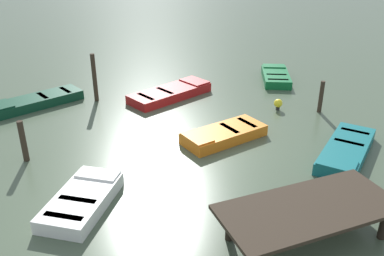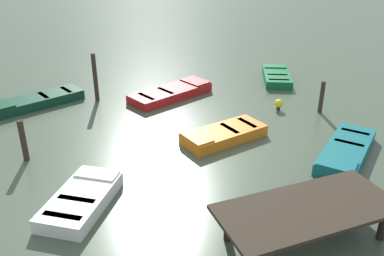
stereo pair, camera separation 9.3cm
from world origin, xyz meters
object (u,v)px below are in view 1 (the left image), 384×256
Objects in this scene: rowboat_orange at (224,134)px; rowboat_teal at (346,151)px; rowboat_dark_green at (36,101)px; rowboat_red at (171,93)px; mooring_piling_near_left at (94,78)px; marker_buoy at (278,104)px; rowboat_white at (82,200)px; dock_segment at (309,211)px; rowboat_green at (276,76)px; mooring_piling_near_right at (321,97)px; mooring_piling_mid_left at (23,141)px.

rowboat_teal is (-3.53, 2.33, -0.00)m from rowboat_orange.
rowboat_dark_green and rowboat_red have the same top height.
rowboat_orange and rowboat_teal have the same top height.
mooring_piling_near_left reaches higher than rowboat_orange.
rowboat_red is at bearing -34.17° from marker_buoy.
rowboat_orange is 0.81× the size of rowboat_red.
marker_buoy is at bearing -30.60° from rowboat_white.
marker_buoy is (-3.12, -7.64, -0.55)m from dock_segment.
rowboat_white is at bearing -40.22° from rowboat_teal.
rowboat_red and rowboat_teal have the same top height.
rowboat_white is 8.63m from rowboat_red.
rowboat_dark_green and rowboat_teal have the same top height.
rowboat_green is 3.89m from marker_buoy.
rowboat_white is 9.59m from marker_buoy.
rowboat_dark_green is at bearing -56.69° from rowboat_orange.
rowboat_green is at bearing -91.27° from mooring_piling_near_right.
mooring_piling_near_right is at bearing 155.98° from mooring_piling_near_left.
rowboat_green is at bearing -142.55° from rowboat_teal.
rowboat_white is 5.84m from rowboat_orange.
mooring_piling_mid_left is at bearing 63.70° from rowboat_dark_green.
rowboat_teal is 4.33m from marker_buoy.
rowboat_green is at bearing -178.29° from mooring_piling_near_left.
rowboat_green is (-10.00, -8.25, -0.00)m from rowboat_white.
rowboat_white is (5.22, -2.90, -0.62)m from dock_segment.
rowboat_white is 0.74× the size of rowboat_red.
rowboat_white is at bearing 75.74° from rowboat_dark_green.
rowboat_red is 1.93× the size of mooring_piling_near_left.
mooring_piling_near_right reaches higher than dock_segment.
mooring_piling_near_left is (-2.57, 0.11, 0.85)m from rowboat_dark_green.
mooring_piling_near_right is 0.63× the size of mooring_piling_near_left.
mooring_piling_near_right reaches higher than rowboat_white.
rowboat_dark_green is (6.76, -11.00, -0.62)m from dock_segment.
rowboat_white is at bearing 150.49° from rowboat_green.
rowboat_red is 3.43m from mooring_piling_near_left.
dock_segment reaches higher than rowboat_red.
rowboat_red is 1.17× the size of rowboat_teal.
mooring_piling_near_right is at bearing -151.72° from rowboat_teal.
mooring_piling_near_right is 2.82× the size of marker_buoy.
marker_buoy reaches higher than rowboat_green.
rowboat_red is (0.90, -10.37, -0.62)m from dock_segment.
dock_segment is at bearing 138.58° from mooring_piling_mid_left.
rowboat_orange is 6.71m from mooring_piling_near_left.
mooring_piling_near_right is (-4.68, -6.94, -0.16)m from dock_segment.
rowboat_red is 8.29m from rowboat_teal.
mooring_piling_near_left reaches higher than mooring_piling_mid_left.
dock_segment is 1.30× the size of rowboat_teal.
rowboat_orange is at bearing -106.24° from rowboat_red.
mooring_piling_mid_left is (1.65, -3.16, 0.50)m from rowboat_white.
mooring_piling_near_right is at bearing -38.04° from rowboat_white.
dock_segment reaches higher than rowboat_teal.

